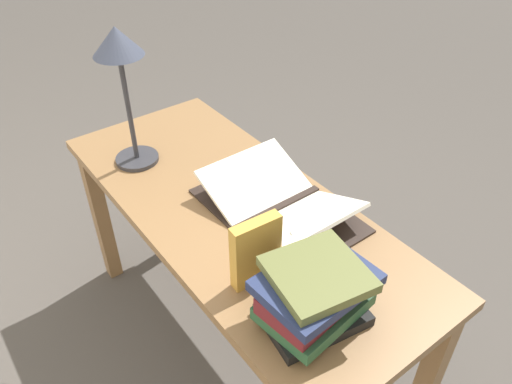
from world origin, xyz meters
TOP-DOWN VIEW (x-y plane):
  - ground_plane at (0.00, 0.00)m, footprint 12.00×12.00m
  - reading_desk at (0.00, 0.00)m, footprint 1.48×0.62m
  - open_book at (-0.11, -0.10)m, footprint 0.54×0.36m
  - book_stack_tall at (-0.50, 0.11)m, footprint 0.25×0.29m
  - book_standing_upright at (-0.30, 0.14)m, footprint 0.05×0.15m
  - reading_lamp at (0.44, 0.14)m, footprint 0.17×0.17m
  - coffee_mug at (-0.30, -0.03)m, footprint 0.07×0.10m

SIDE VIEW (x-z plane):
  - ground_plane at x=0.00m, z-range 0.00..0.00m
  - reading_desk at x=0.00m, z-range 0.26..1.01m
  - open_book at x=-0.11m, z-range 0.72..0.83m
  - coffee_mug at x=-0.30m, z-range 0.74..0.83m
  - book_stack_tall at x=-0.50m, z-range 0.74..0.93m
  - book_standing_upright at x=-0.30m, z-range 0.74..0.95m
  - reading_lamp at x=0.44m, z-range 0.88..1.39m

